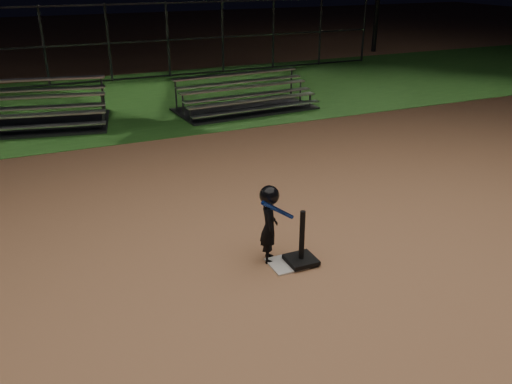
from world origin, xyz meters
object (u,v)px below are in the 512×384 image
(child_batter, at_px, (269,221))
(batting_tee, at_px, (301,253))
(bleacher_left, at_px, (16,119))
(home_plate, at_px, (287,264))
(bleacher_right, at_px, (245,103))

(child_batter, bearing_deg, batting_tee, -107.50)
(batting_tee, height_order, child_batter, child_batter)
(bleacher_left, bearing_deg, home_plate, -58.45)
(bleacher_left, height_order, bleacher_right, bleacher_left)
(home_plate, distance_m, child_batter, 0.62)
(bleacher_right, bearing_deg, home_plate, -112.71)
(child_batter, bearing_deg, bleacher_left, 39.80)
(home_plate, distance_m, batting_tee, 0.24)
(child_batter, xyz_separation_m, bleacher_right, (2.78, 7.43, -0.38))
(child_batter, height_order, bleacher_right, child_batter)
(home_plate, relative_size, child_batter, 0.42)
(bleacher_left, relative_size, bleacher_right, 1.22)
(bleacher_left, bearing_deg, child_batter, -58.95)
(home_plate, height_order, bleacher_left, bleacher_left)
(child_batter, distance_m, bleacher_left, 8.63)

